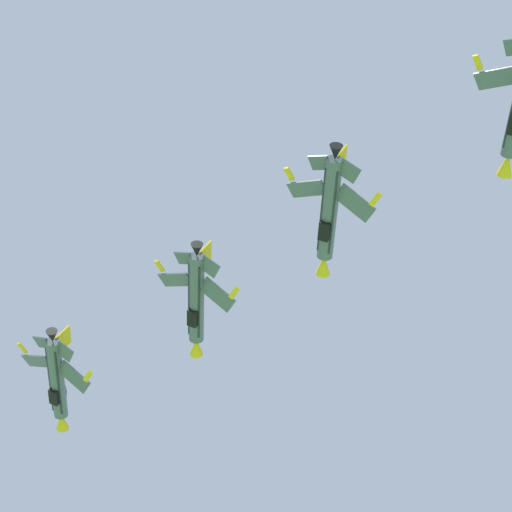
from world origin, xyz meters
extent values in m
cylinder|color=#4C5666|center=(-48.23, 63.46, 82.93)|extent=(6.80, 11.52, 1.70)
cube|color=#232833|center=(-48.42, 63.37, 82.52)|extent=(5.75, 9.70, 1.03)
cone|color=yellow|center=(-51.37, 69.89, 82.93)|extent=(2.46, 2.84, 1.56)
cone|color=black|center=(-45.26, 57.40, 82.93)|extent=(1.93, 2.04, 1.36)
ellipsoid|color=#192333|center=(-49.12, 65.97, 83.50)|extent=(2.74, 3.53, 1.49)
cube|color=black|center=(-49.51, 65.24, 82.22)|extent=(2.19, 2.58, 1.26)
cube|color=#4C5666|center=(-49.58, 60.89, 84.07)|extent=(3.87, 2.03, 2.14)
cube|color=yellow|center=(-50.76, 59.07, 85.05)|extent=(0.66, 1.62, 0.47)
cube|color=#4C5666|center=(-45.43, 62.92, 81.64)|extent=(3.77, 4.20, 2.14)
cube|color=yellow|center=(-43.27, 62.73, 80.66)|extent=(1.65, 1.43, 0.47)
cube|color=#4C5666|center=(-47.20, 58.29, 83.64)|extent=(2.14, 1.84, 1.17)
cube|color=#4C5666|center=(-44.77, 59.48, 82.22)|extent=(2.61, 2.64, 1.17)
cube|color=yellow|center=(-45.36, 59.52, 84.53)|extent=(2.39, 2.95, 2.39)
cylinder|color=#4C5666|center=(-28.15, 59.65, 83.83)|extent=(6.80, 11.52, 1.70)
cube|color=#232833|center=(-28.34, 59.56, 83.41)|extent=(5.75, 9.70, 1.01)
cone|color=yellow|center=(-31.30, 66.07, 83.83)|extent=(2.46, 2.84, 1.56)
cone|color=black|center=(-25.18, 53.59, 83.83)|extent=(1.93, 2.04, 1.36)
ellipsoid|color=#192333|center=(-29.05, 62.15, 84.39)|extent=(2.74, 3.52, 1.48)
cube|color=black|center=(-29.43, 61.43, 83.11)|extent=(2.19, 2.57, 1.25)
cube|color=#4C5666|center=(-29.52, 57.07, 84.94)|extent=(3.89, 2.03, 2.09)
cube|color=yellow|center=(-30.71, 55.25, 85.89)|extent=(0.66, 1.62, 0.47)
cube|color=#4C5666|center=(-25.34, 59.12, 82.56)|extent=(3.79, 4.22, 2.09)
cube|color=yellow|center=(-23.17, 58.94, 81.61)|extent=(1.65, 1.43, 0.47)
cube|color=#4C5666|center=(-27.13, 54.48, 84.52)|extent=(2.15, 1.84, 1.14)
cube|color=#4C5666|center=(-24.69, 55.67, 83.13)|extent=(2.62, 2.65, 1.14)
cube|color=yellow|center=(-25.30, 55.70, 85.44)|extent=(2.37, 2.93, 2.41)
cylinder|color=#4C5666|center=(-10.03, 53.57, 82.62)|extent=(6.80, 11.52, 1.70)
cube|color=#232833|center=(-10.22, 53.48, 82.21)|extent=(5.75, 9.70, 1.00)
cone|color=yellow|center=(-13.18, 59.99, 82.62)|extent=(2.46, 2.84, 1.56)
cone|color=black|center=(-7.06, 47.51, 82.62)|extent=(1.93, 2.04, 1.36)
ellipsoid|color=#192333|center=(-10.94, 56.07, 83.19)|extent=(2.73, 3.52, 1.47)
cube|color=black|center=(-11.30, 55.35, 81.90)|extent=(2.19, 2.57, 1.24)
cube|color=#4C5666|center=(-11.41, 50.99, 83.71)|extent=(3.91, 2.03, 2.05)
cube|color=yellow|center=(-12.61, 49.16, 84.65)|extent=(0.66, 1.62, 0.46)
cube|color=#4C5666|center=(-7.21, 53.04, 81.38)|extent=(3.80, 4.23, 2.05)
cube|color=yellow|center=(-5.03, 52.87, 80.45)|extent=(1.65, 1.43, 0.46)
cube|color=#4C5666|center=(-9.01, 48.39, 83.30)|extent=(2.16, 1.84, 1.12)
cube|color=#4C5666|center=(-6.56, 49.59, 81.94)|extent=(2.63, 2.65, 1.12)
cube|color=yellow|center=(-7.20, 49.62, 84.24)|extent=(2.34, 2.92, 2.42)
cone|color=yellow|center=(7.94, 55.72, 82.79)|extent=(2.46, 2.84, 1.56)
cube|color=#4C5666|center=(9.67, 46.69, 83.77)|extent=(3.98, 2.03, 1.88)
cube|color=yellow|center=(8.43, 44.85, 84.62)|extent=(0.66, 1.62, 0.45)
camera|label=1|loc=(5.30, -0.09, 1.45)|focal=67.37mm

